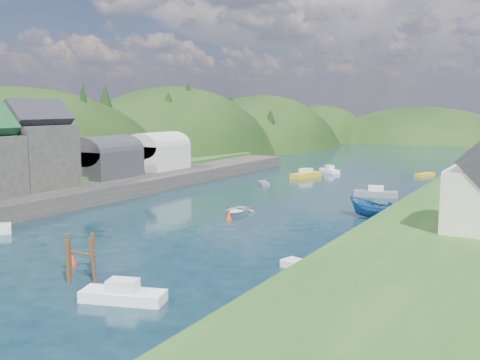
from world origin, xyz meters
The scene contains 11 objects.
ground centered at (0.00, 50.00, 0.00)m, with size 600.00×600.00×0.00m, color black.
hillside_left centered at (-45.00, 75.00, -8.03)m, with size 44.00×245.56×52.00m.
far_hills centered at (1.22, 174.01, -10.80)m, with size 103.00×68.00×44.00m.
hill_trees centered at (1.15, 64.35, 11.18)m, with size 90.48×150.57×12.87m.
quay_left centered at (-24.00, 20.00, 1.00)m, with size 12.00×110.00×2.00m, color #2D2B28.
terrace_left_grass centered at (-31.00, 20.00, 1.25)m, with size 12.00×110.00×2.50m, color #234719.
boat_sheds centered at (-26.00, 39.00, 5.27)m, with size 7.00×21.00×7.50m.
piling_cluster_far centered at (1.87, 2.10, 1.31)m, with size 2.87×2.71×3.77m.
channel_buoy_near centered at (-1.47, 4.26, 0.48)m, with size 0.70×0.70×1.10m.
channel_buoy_far centered at (0.44, 24.82, 0.48)m, with size 0.70×0.70×1.10m.
moored_boats centered at (-0.56, 19.89, 0.69)m, with size 37.45×91.44×2.30m.
Camera 1 is at (31.00, -24.39, 12.55)m, focal length 40.00 mm.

